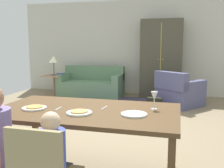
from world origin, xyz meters
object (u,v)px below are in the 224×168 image
Objects in this scene: plate_near_woman at (134,114)px; table_lamp at (54,60)px; wine_glass at (154,97)px; book_lower at (60,75)px; plate_near_child at (79,113)px; handbag at (155,103)px; dining_table at (86,115)px; side_table at (54,82)px; plate_near_man at (34,108)px; armoire at (161,59)px; couch at (91,85)px; armchair at (179,93)px; book_upper at (60,74)px.

plate_near_woman is 5.22m from table_lamp.
wine_glass is 5.01m from book_lower.
handbag is (0.42, 3.44, -0.64)m from plate_near_child.
dining_table is 4.78m from book_lower.
wine_glass is at bearing 60.03° from plate_near_woman.
plate_near_woman is 0.43× the size of side_table.
plate_near_man reaches higher than handbag.
plate_near_man is at bearing -65.30° from table_lamp.
wine_glass is at bearing 27.76° from plate_near_child.
table_lamp reaches higher than plate_near_man.
plate_near_woman is 5.14m from book_lower.
wine_glass is 0.58× the size of handbag.
side_table is at bearing 119.86° from plate_near_child.
table_lamp is at bearing -169.32° from armoire.
wine_glass is 0.09× the size of armoire.
couch is at bearing 108.42° from dining_table.
couch is 0.93m from book_lower.
plate_near_woman is 0.21× the size of armchair.
side_table is 0.32m from book_upper.
plate_near_woman is 4.82m from armoire.
dining_table is 3.28× the size of side_table.
couch is 2.08m from armoire.
plate_near_child is 5.02m from side_table.
wine_glass reaches higher than plate_near_woman.
armchair is (2.41, -0.70, 0.02)m from couch.
wine_glass reaches higher than couch.
dining_table is 10.21× the size of wine_glass.
plate_near_woman is 5.10m from book_upper.
armchair is 3.76× the size of handbag.
plate_near_child reaches higher than book_upper.
armoire is 1.72m from handbag.
plate_near_man is at bearing -178.90° from plate_near_woman.
plate_near_man is 0.53m from plate_near_child.
plate_near_child is 1.34× the size of wine_glass.
couch is at bearing 163.77° from armchair.
armchair is 3.27m from book_upper.
couch is 2.22m from handbag.
wine_glass is 4.79m from couch.
plate_near_woman is at bearing -54.72° from side_table.
armchair is (0.93, 3.90, -0.45)m from plate_near_child.
plate_near_woman is 3.87m from armchair.
plate_near_woman is at bearing -119.97° from wine_glass.
armoire is at bearing 8.77° from couch.
couch reaches higher than handbag.
plate_near_man is 1.00× the size of plate_near_woman.
dining_table reaches higher than side_table.
handbag is at bearing -18.58° from book_lower.
dining_table is 0.54m from plate_near_woman.
armoire is (-0.24, 4.53, 0.16)m from wine_glass.
couch reaches higher than book_upper.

